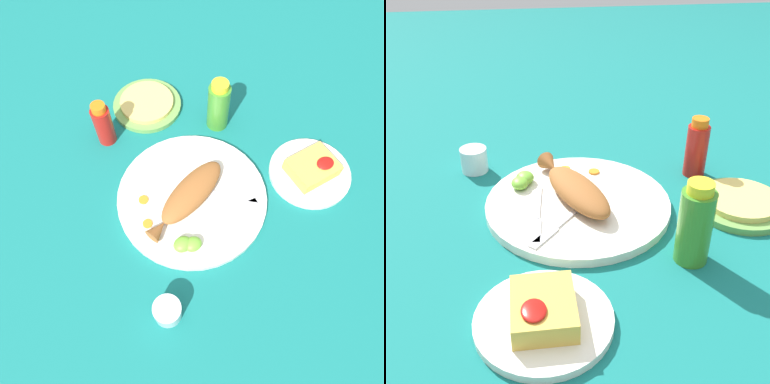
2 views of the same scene
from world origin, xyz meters
TOP-DOWN VIEW (x-y plane):
  - ground_plane at (0.00, 0.00)m, footprint 4.00×4.00m
  - main_plate at (0.00, 0.00)m, footprint 0.37×0.37m
  - fried_fish at (-0.01, -0.00)m, footprint 0.26×0.15m
  - fork_near at (0.08, -0.05)m, footprint 0.15×0.13m
  - fork_far at (0.05, -0.08)m, footprint 0.19×0.03m
  - carrot_slice_near at (-0.11, 0.05)m, footprint 0.02×0.02m
  - carrot_slice_mid at (-0.13, -0.01)m, footprint 0.02×0.02m
  - lime_wedge_main at (-0.08, -0.10)m, footprint 0.04×0.04m
  - lime_wedge_side at (-0.06, -0.11)m, footprint 0.04×0.04m
  - hot_sauce_bottle_red at (-0.11, 0.28)m, footprint 0.05×0.05m
  - hot_sauce_bottle_green at (0.18, 0.17)m, footprint 0.06×0.06m
  - salt_cup at (-0.18, -0.21)m, footprint 0.06×0.06m
  - side_plate_fries at (0.30, -0.09)m, footprint 0.21×0.21m
  - fries_pile at (0.30, -0.09)m, footprint 0.11×0.09m
  - tortilla_plate at (0.04, 0.33)m, footprint 0.19×0.19m
  - tortilla_stack at (0.04, 0.33)m, footprint 0.15×0.15m

SIDE VIEW (x-z plane):
  - ground_plane at x=0.00m, z-range 0.00..0.00m
  - side_plate_fries at x=0.30m, z-range 0.00..0.01m
  - tortilla_plate at x=0.04m, z-range 0.00..0.01m
  - main_plate at x=0.00m, z-range 0.00..0.02m
  - fork_near at x=0.08m, z-range 0.02..0.02m
  - fork_far at x=0.05m, z-range 0.02..0.02m
  - carrot_slice_near at x=-0.11m, z-range 0.02..0.02m
  - carrot_slice_mid at x=-0.13m, z-range 0.02..0.02m
  - tortilla_stack at x=0.04m, z-range 0.01..0.03m
  - salt_cup at x=-0.18m, z-range 0.00..0.05m
  - lime_wedge_side at x=-0.06m, z-range 0.02..0.04m
  - lime_wedge_main at x=-0.08m, z-range 0.02..0.04m
  - fries_pile at x=0.30m, z-range 0.01..0.05m
  - fried_fish at x=-0.01m, z-range 0.02..0.06m
  - hot_sauce_bottle_red at x=-0.11m, z-range 0.00..0.13m
  - hot_sauce_bottle_green at x=0.18m, z-range 0.00..0.15m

